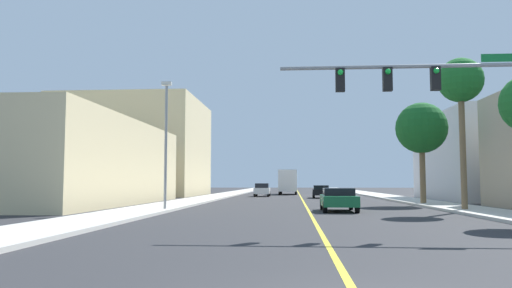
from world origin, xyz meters
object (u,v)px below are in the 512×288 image
Objects in this scene: delivery_truck at (288,182)px; palm_mid at (461,83)px; palm_far at (421,129)px; car_white at (262,190)px; car_green at (339,199)px; car_black at (321,191)px; street_lamp at (166,137)px; traffic_signal_mast at (459,96)px.

palm_mid is at bearing -73.98° from delivery_truck.
palm_far is 0.97× the size of delivery_truck.
car_white is 28.54m from car_green.
car_white is at bearing -106.63° from delivery_truck.
palm_far is at bearing -70.44° from delivery_truck.
car_black is 8.13m from car_white.
street_lamp is 17.22m from palm_mid.
traffic_signal_mast is 2.49× the size of car_white.
palm_mid reaches higher than car_green.
palm_far is at bearing 79.04° from traffic_signal_mast.
street_lamp is at bearing -177.35° from palm_mid.
street_lamp is 0.85× the size of palm_mid.
palm_mid is 31.48m from car_white.
street_lamp reaches higher than palm_far.
palm_mid is 2.25× the size of car_white.
palm_far is 1.75× the size of car_black.
car_white is (-9.29, 38.86, -3.88)m from traffic_signal_mast.
palm_far is 11.54m from car_green.
street_lamp is 1.00× the size of palm_far.
car_green is (-0.34, -22.94, 0.00)m from car_black.
car_white is at bearing 82.46° from street_lamp.
street_lamp is 1.74× the size of car_green.
car_black is at bearing -75.39° from delivery_truck.
street_lamp is 26.05m from car_black.
car_white is 0.91× the size of car_green.
palm_mid reaches higher than car_white.
traffic_signal_mast is 2.26× the size of car_green.
traffic_signal_mast reaches higher than car_black.
car_white is 9.83m from delivery_truck.
car_green is at bearing -179.73° from palm_mid.
palm_far is at bearing 27.39° from street_lamp.
traffic_signal_mast is 1.30× the size of street_lamp.
car_green is at bearing -84.43° from delivery_truck.
traffic_signal_mast is at bearing -73.38° from car_green.
car_green is at bearing -89.05° from car_black.
traffic_signal_mast reaches higher than car_white.
traffic_signal_mast is 19.28m from palm_far.
palm_far is at bearing -56.76° from car_white.
traffic_signal_mast is at bearing -83.44° from car_black.
palm_mid is at bearing -88.63° from palm_far.
car_green is (-6.83, -7.92, -4.88)m from palm_far.
palm_far is (16.74, 8.67, 1.33)m from street_lamp.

